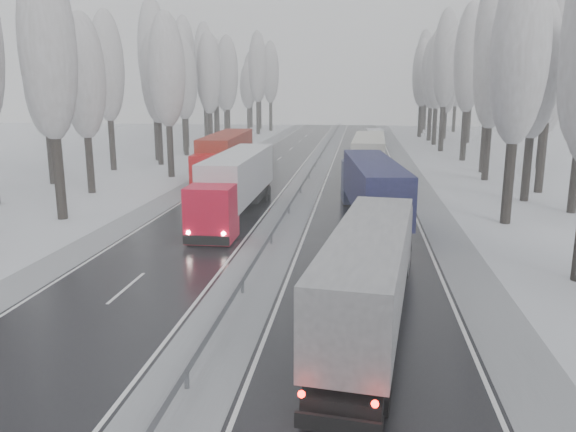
% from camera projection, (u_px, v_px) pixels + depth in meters
% --- Properties ---
extents(carriageway_right, '(7.50, 200.00, 0.03)m').
position_uv_depth(carriageway_right, '(363.00, 210.00, 41.02)').
color(carriageway_right, black).
rests_on(carriageway_right, ground).
extents(carriageway_left, '(7.50, 200.00, 0.03)m').
position_uv_depth(carriageway_left, '(223.00, 206.00, 42.32)').
color(carriageway_left, black).
rests_on(carriageway_left, ground).
extents(median_slush, '(3.00, 200.00, 0.04)m').
position_uv_depth(median_slush, '(292.00, 208.00, 41.67)').
color(median_slush, '#93969A').
rests_on(median_slush, ground).
extents(shoulder_right, '(2.40, 200.00, 0.04)m').
position_uv_depth(shoulder_right, '(433.00, 212.00, 40.41)').
color(shoulder_right, '#93969A').
rests_on(shoulder_right, ground).
extents(shoulder_left, '(2.40, 200.00, 0.04)m').
position_uv_depth(shoulder_left, '(160.00, 204.00, 42.93)').
color(shoulder_left, '#93969A').
rests_on(shoulder_left, ground).
extents(median_guardrail, '(0.12, 200.00, 0.76)m').
position_uv_depth(median_guardrail, '(292.00, 200.00, 41.53)').
color(median_guardrail, slate).
rests_on(median_guardrail, ground).
extents(tree_18, '(3.60, 3.60, 16.58)m').
position_uv_depth(tree_18, '(520.00, 55.00, 34.65)').
color(tree_18, black).
rests_on(tree_18, ground).
extents(tree_20, '(3.60, 3.60, 15.71)m').
position_uv_depth(tree_20, '(536.00, 69.00, 42.22)').
color(tree_20, black).
rests_on(tree_20, ground).
extents(tree_21, '(3.60, 3.60, 18.62)m').
position_uv_depth(tree_21, '(552.00, 47.00, 45.41)').
color(tree_21, black).
rests_on(tree_21, ground).
extents(tree_22, '(3.60, 3.60, 15.86)m').
position_uv_depth(tree_22, '(493.00, 72.00, 52.41)').
color(tree_22, black).
rests_on(tree_22, ground).
extents(tree_23, '(3.60, 3.60, 13.55)m').
position_uv_depth(tree_23, '(548.00, 88.00, 55.83)').
color(tree_23, black).
rests_on(tree_23, ground).
extents(tree_24, '(3.60, 3.60, 20.49)m').
position_uv_depth(tree_24, '(492.00, 43.00, 56.89)').
color(tree_24, black).
rests_on(tree_24, ground).
extents(tree_25, '(3.60, 3.60, 19.44)m').
position_uv_depth(tree_25, '(550.00, 52.00, 60.06)').
color(tree_25, black).
rests_on(tree_25, ground).
extents(tree_26, '(3.60, 3.60, 18.78)m').
position_uv_depth(tree_26, '(469.00, 60.00, 67.09)').
color(tree_26, black).
rests_on(tree_26, ground).
extents(tree_27, '(3.60, 3.60, 17.62)m').
position_uv_depth(tree_27, '(522.00, 67.00, 70.24)').
color(tree_27, black).
rests_on(tree_27, ground).
extents(tree_28, '(3.60, 3.60, 19.62)m').
position_uv_depth(tree_28, '(446.00, 60.00, 77.46)').
color(tree_28, black).
rests_on(tree_28, ground).
extents(tree_29, '(3.60, 3.60, 18.11)m').
position_uv_depth(tree_29, '(494.00, 68.00, 80.63)').
color(tree_29, black).
rests_on(tree_29, ground).
extents(tree_30, '(3.60, 3.60, 17.86)m').
position_uv_depth(tree_30, '(438.00, 70.00, 87.11)').
color(tree_30, black).
rests_on(tree_30, ground).
extents(tree_31, '(3.60, 3.60, 18.58)m').
position_uv_depth(tree_31, '(472.00, 68.00, 90.15)').
color(tree_31, black).
rests_on(tree_31, ground).
extents(tree_32, '(3.60, 3.60, 17.33)m').
position_uv_depth(tree_32, '(432.00, 74.00, 94.44)').
color(tree_32, black).
rests_on(tree_32, ground).
extents(tree_33, '(3.60, 3.60, 14.33)m').
position_uv_depth(tree_33, '(447.00, 86.00, 98.35)').
color(tree_33, black).
rests_on(tree_33, ground).
extents(tree_34, '(3.60, 3.60, 17.63)m').
position_uv_depth(tree_34, '(422.00, 74.00, 101.39)').
color(tree_34, black).
rests_on(tree_34, ground).
extents(tree_35, '(3.60, 3.60, 18.25)m').
position_uv_depth(tree_35, '(471.00, 72.00, 104.03)').
color(tree_35, black).
rests_on(tree_35, ground).
extents(tree_36, '(3.60, 3.60, 20.23)m').
position_uv_depth(tree_36, '(424.00, 66.00, 110.39)').
color(tree_36, black).
rests_on(tree_36, ground).
extents(tree_37, '(3.60, 3.60, 16.37)m').
position_uv_depth(tree_37, '(456.00, 80.00, 113.94)').
color(tree_37, black).
rests_on(tree_37, ground).
extents(tree_38, '(3.60, 3.60, 17.97)m').
position_uv_depth(tree_38, '(427.00, 75.00, 120.72)').
color(tree_38, black).
rests_on(tree_38, ground).
extents(tree_39, '(3.60, 3.60, 16.19)m').
position_uv_depth(tree_39, '(437.00, 81.00, 124.49)').
color(tree_39, black).
rests_on(tree_39, ground).
extents(tree_58, '(3.60, 3.60, 17.21)m').
position_uv_depth(tree_58, '(48.00, 50.00, 35.83)').
color(tree_58, black).
rests_on(tree_58, ground).
extents(tree_60, '(3.60, 3.60, 14.84)m').
position_uv_depth(tree_60, '(83.00, 77.00, 45.81)').
color(tree_60, black).
rests_on(tree_60, ground).
extents(tree_61, '(3.60, 3.60, 13.95)m').
position_uv_depth(tree_61, '(44.00, 85.00, 50.52)').
color(tree_61, black).
rests_on(tree_61, ground).
extents(tree_62, '(3.60, 3.60, 16.04)m').
position_uv_depth(tree_62, '(167.00, 71.00, 54.39)').
color(tree_62, black).
rests_on(tree_62, ground).
extents(tree_63, '(3.60, 3.60, 16.88)m').
position_uv_depth(tree_63, '(107.00, 67.00, 59.12)').
color(tree_63, black).
rests_on(tree_63, ground).
extents(tree_64, '(3.60, 3.60, 15.42)m').
position_uv_depth(tree_64, '(157.00, 77.00, 63.71)').
color(tree_64, black).
rests_on(tree_64, ground).
extents(tree_65, '(3.60, 3.60, 19.48)m').
position_uv_depth(tree_65, '(153.00, 56.00, 67.23)').
color(tree_65, black).
rests_on(tree_65, ground).
extents(tree_66, '(3.60, 3.60, 15.23)m').
position_uv_depth(tree_66, '(184.00, 80.00, 73.04)').
color(tree_66, black).
rests_on(tree_66, ground).
extents(tree_67, '(3.60, 3.60, 17.09)m').
position_uv_depth(tree_67, '(182.00, 71.00, 76.82)').
color(tree_67, black).
rests_on(tree_67, ground).
extents(tree_68, '(3.60, 3.60, 16.65)m').
position_uv_depth(tree_68, '(209.00, 74.00, 79.19)').
color(tree_68, black).
rests_on(tree_68, ground).
extents(tree_69, '(3.60, 3.60, 19.35)m').
position_uv_depth(tree_69, '(184.00, 63.00, 83.28)').
color(tree_69, black).
rests_on(tree_69, ground).
extents(tree_70, '(3.60, 3.60, 17.09)m').
position_uv_depth(tree_70, '(227.00, 74.00, 88.85)').
color(tree_70, black).
rests_on(tree_70, ground).
extents(tree_71, '(3.60, 3.60, 19.61)m').
position_uv_depth(tree_71, '(204.00, 65.00, 92.95)').
color(tree_71, black).
rests_on(tree_71, ground).
extents(tree_72, '(3.60, 3.60, 15.11)m').
position_uv_depth(tree_72, '(225.00, 83.00, 98.49)').
color(tree_72, black).
rests_on(tree_72, ground).
extents(tree_73, '(3.60, 3.60, 17.22)m').
position_uv_depth(tree_73, '(215.00, 75.00, 102.42)').
color(tree_73, black).
rests_on(tree_73, ground).
extents(tree_74, '(3.60, 3.60, 19.68)m').
position_uv_depth(tree_74, '(258.00, 68.00, 107.81)').
color(tree_74, black).
rests_on(tree_74, ground).
extents(tree_75, '(3.60, 3.60, 18.60)m').
position_uv_depth(tree_75, '(217.00, 72.00, 112.96)').
color(tree_75, black).
rests_on(tree_75, ground).
extents(tree_76, '(3.60, 3.60, 18.55)m').
position_uv_depth(tree_76, '(270.00, 73.00, 116.93)').
color(tree_76, black).
rests_on(tree_76, ground).
extents(tree_77, '(3.60, 3.60, 14.32)m').
position_uv_depth(tree_77, '(248.00, 86.00, 122.09)').
color(tree_77, black).
rests_on(tree_77, ground).
extents(tree_78, '(3.60, 3.60, 19.55)m').
position_uv_depth(tree_78, '(259.00, 71.00, 123.60)').
color(tree_78, black).
rests_on(tree_78, ground).
extents(tree_79, '(3.60, 3.60, 17.07)m').
position_uv_depth(tree_79, '(251.00, 79.00, 128.16)').
color(tree_79, black).
rests_on(tree_79, ground).
extents(truck_grey_tarp, '(4.18, 15.30, 3.89)m').
position_uv_depth(truck_grey_tarp, '(372.00, 266.00, 20.70)').
color(truck_grey_tarp, '#55545A').
rests_on(truck_grey_tarp, ground).
extents(truck_blue_box, '(4.43, 16.75, 4.26)m').
position_uv_depth(truck_blue_box, '(371.00, 186.00, 36.39)').
color(truck_blue_box, '#1C2447').
rests_on(truck_blue_box, ground).
extents(truck_cream_box, '(3.17, 17.25, 4.40)m').
position_uv_depth(truck_cream_box, '(369.00, 155.00, 52.87)').
color(truck_cream_box, '#AEA79A').
rests_on(truck_cream_box, ground).
extents(box_truck_distant, '(2.63, 7.66, 2.82)m').
position_uv_depth(box_truck_distant, '(375.00, 139.00, 83.82)').
color(box_truck_distant, silver).
rests_on(box_truck_distant, ground).
extents(truck_red_white, '(2.74, 16.82, 4.31)m').
position_uv_depth(truck_red_white, '(236.00, 181.00, 38.35)').
color(truck_red_white, red).
rests_on(truck_red_white, ground).
extents(truck_red_red, '(3.63, 17.80, 4.54)m').
position_uv_depth(truck_red_red, '(225.00, 155.00, 52.12)').
color(truck_red_red, '#BD0A0D').
rests_on(truck_red_red, ground).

